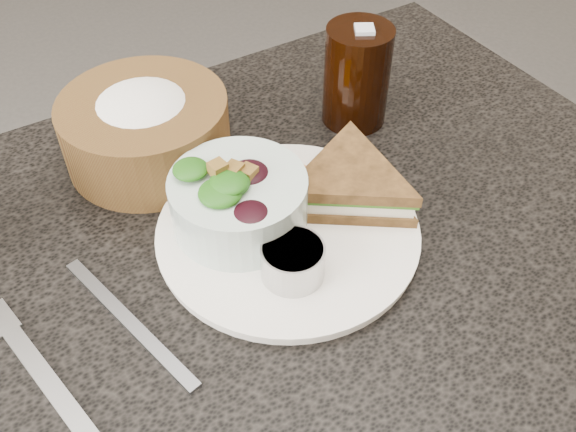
% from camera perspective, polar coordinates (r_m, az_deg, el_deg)
% --- Properties ---
extents(dinner_plate, '(0.27, 0.27, 0.01)m').
position_cam_1_polar(dinner_plate, '(0.67, -0.00, -1.45)').
color(dinner_plate, white).
rests_on(dinner_plate, dining_table).
extents(sandwich, '(0.23, 0.23, 0.04)m').
position_cam_1_polar(sandwich, '(0.69, 5.49, 2.84)').
color(sandwich, brown).
rests_on(sandwich, dinner_plate).
extents(salad_bowl, '(0.18, 0.18, 0.08)m').
position_cam_1_polar(salad_bowl, '(0.65, -4.44, 1.99)').
color(salad_bowl, silver).
rests_on(salad_bowl, dinner_plate).
extents(dressing_ramekin, '(0.08, 0.08, 0.04)m').
position_cam_1_polar(dressing_ramekin, '(0.61, 0.42, -4.05)').
color(dressing_ramekin, '#ACACAC').
rests_on(dressing_ramekin, dinner_plate).
extents(orange_wedge, '(0.08, 0.08, 0.03)m').
position_cam_1_polar(orange_wedge, '(0.71, -0.08, 3.98)').
color(orange_wedge, '#FF6D01').
rests_on(orange_wedge, dinner_plate).
extents(fork, '(0.05, 0.17, 0.00)m').
position_cam_1_polar(fork, '(0.61, -20.79, -13.26)').
color(fork, '#A8A8A9').
rests_on(fork, dining_table).
extents(knife, '(0.06, 0.20, 0.00)m').
position_cam_1_polar(knife, '(0.62, -13.96, -9.06)').
color(knife, gray).
rests_on(knife, dining_table).
extents(bread_basket, '(0.25, 0.25, 0.11)m').
position_cam_1_polar(bread_basket, '(0.75, -12.66, 8.30)').
color(bread_basket, brown).
rests_on(bread_basket, dining_table).
extents(cola_glass, '(0.10, 0.10, 0.14)m').
position_cam_1_polar(cola_glass, '(0.80, 6.16, 12.64)').
color(cola_glass, black).
rests_on(cola_glass, dining_table).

